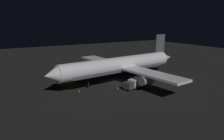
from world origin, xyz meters
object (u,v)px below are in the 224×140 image
(airliner, at_px, (121,65))
(baggage_truck, at_px, (69,76))
(traffic_cone_near_right, at_px, (80,91))
(ground_crew_worker, at_px, (73,79))
(traffic_cone_near_left, at_px, (76,80))
(catering_truck, at_px, (135,84))
(traffic_cone_under_wing, at_px, (118,88))

(airliner, relative_size, baggage_truck, 6.63)
(traffic_cone_near_right, bearing_deg, ground_crew_worker, -11.22)
(traffic_cone_near_left, xyz_separation_m, traffic_cone_near_right, (-8.79, 2.57, 0.00))
(catering_truck, bearing_deg, ground_crew_worker, 40.98)
(traffic_cone_under_wing, bearing_deg, airliner, -38.31)
(catering_truck, height_order, traffic_cone_near_left, catering_truck)
(airliner, height_order, traffic_cone_near_right, airliner)
(traffic_cone_under_wing, bearing_deg, traffic_cone_near_left, 28.24)
(ground_crew_worker, bearing_deg, traffic_cone_under_wing, -147.20)
(traffic_cone_near_right, bearing_deg, airliner, -78.91)
(airliner, xyz_separation_m, baggage_truck, (7.79, 11.42, -3.17))
(airliner, bearing_deg, baggage_truck, 55.70)
(baggage_truck, relative_size, traffic_cone_under_wing, 11.12)
(baggage_truck, xyz_separation_m, ground_crew_worker, (-1.92, -0.53, -0.37))
(baggage_truck, height_order, catering_truck, baggage_truck)
(airliner, xyz_separation_m, traffic_cone_under_wing, (-4.95, 3.91, -4.18))
(airliner, bearing_deg, ground_crew_worker, 61.67)
(airliner, height_order, baggage_truck, airliner)
(traffic_cone_under_wing, bearing_deg, catering_truck, -112.50)
(catering_truck, height_order, traffic_cone_under_wing, catering_truck)
(catering_truck, height_order, traffic_cone_near_right, catering_truck)
(traffic_cone_near_left, bearing_deg, airliner, -122.40)
(baggage_truck, xyz_separation_m, traffic_cone_near_left, (-1.46, -1.45, -1.01))
(traffic_cone_near_left, distance_m, traffic_cone_near_right, 9.16)
(traffic_cone_near_left, bearing_deg, ground_crew_worker, 116.56)
(airliner, relative_size, traffic_cone_near_left, 73.72)
(catering_truck, bearing_deg, baggage_truck, 38.28)
(catering_truck, bearing_deg, traffic_cone_under_wing, 67.50)
(catering_truck, xyz_separation_m, traffic_cone_near_left, (12.85, 9.85, -0.92))
(ground_crew_worker, bearing_deg, traffic_cone_near_right, 168.78)
(airliner, height_order, catering_truck, airliner)
(catering_truck, relative_size, traffic_cone_near_left, 10.84)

